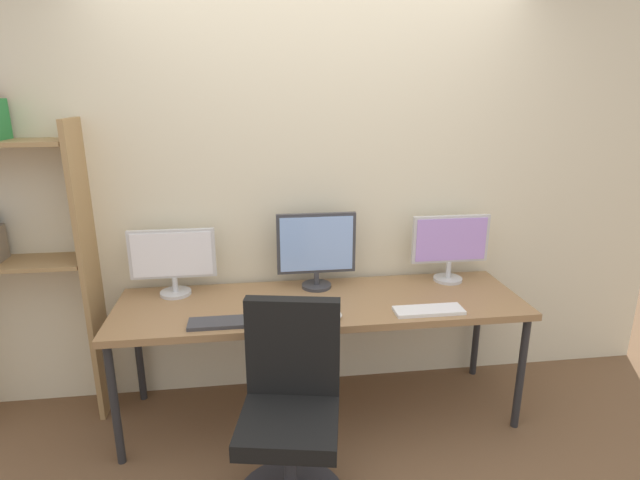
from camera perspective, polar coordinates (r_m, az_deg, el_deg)
name	(u,v)px	position (r m, az deg, el deg)	size (l,w,h in m)	color
wall_back	(312,191)	(3.13, -0.92, 5.63)	(4.72, 0.10, 2.60)	beige
desk	(321,309)	(2.91, 0.13, -7.82)	(2.32, 0.68, 0.74)	#936D47
office_chair	(291,427)	(2.48, -3.33, -20.54)	(0.52, 0.52, 0.99)	#2D2D33
monitor_left	(173,259)	(3.03, -16.42, -2.07)	(0.49, 0.18, 0.40)	silver
monitor_center	(316,248)	(3.00, -0.42, -0.90)	(0.47, 0.18, 0.47)	#38383D
monitor_right	(450,244)	(3.22, 14.61, -0.45)	(0.49, 0.18, 0.42)	silver
keyboard_left	(220,323)	(2.66, -11.34, -9.22)	(0.32, 0.13, 0.02)	#38383D
keyboard_right	(429,310)	(2.81, 12.28, -7.84)	(0.38, 0.13, 0.02)	silver
computer_mouse	(336,315)	(2.69, 1.89, -8.49)	(0.06, 0.10, 0.03)	silver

